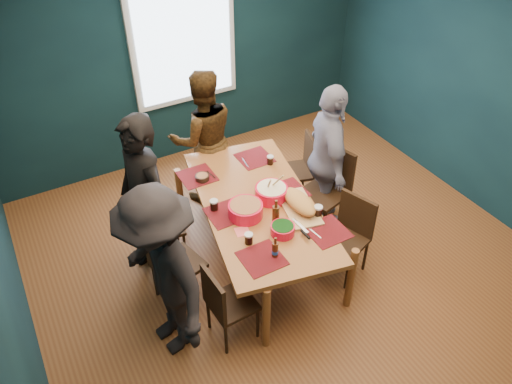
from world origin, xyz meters
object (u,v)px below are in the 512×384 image
Objects in this scene: chair_left_mid at (170,262)px; chair_right_far at (302,165)px; person_far_left at (145,203)px; bowl_herbs at (283,229)px; cutting_board at (299,203)px; chair_right_near at (350,230)px; chair_left_near at (224,301)px; bowl_salad at (245,210)px; chair_left_far at (155,223)px; person_near_left at (162,275)px; chair_right_mid at (329,183)px; dining_table at (258,208)px; person_right at (328,159)px; bowl_dumpling at (271,192)px; person_back at (203,138)px.

chair_left_mid is 2.07m from chair_right_far.
chair_left_mid is 0.61m from person_far_left.
cutting_board is (0.31, 0.21, 0.02)m from bowl_herbs.
chair_right_near is at bearing -16.24° from cutting_board.
bowl_salad reaches higher than chair_left_near.
chair_left_far is 1.24m from chair_left_near.
chair_left_far is 0.49× the size of person_near_left.
chair_right_mid is (1.86, -0.41, 0.08)m from chair_left_far.
chair_right_near is (-0.21, -1.18, 0.01)m from chair_right_far.
dining_table is at bearing 87.29° from bowl_herbs.
person_right reaches higher than bowl_salad.
chair_right_far is at bearing 60.38° from chair_right_near.
bowl_herbs is at bearing -109.41° from bowl_dumpling.
chair_right_near reaches higher than chair_right_far.
bowl_herbs reaches higher than chair_right_near.
person_back reaches higher than dining_table.
person_far_left reaches higher than bowl_dumpling.
dining_table is 0.99m from person_right.
bowl_dumpling is (-0.60, 0.53, 0.35)m from chair_right_near.
person_far_left is 1.06× the size of person_right.
chair_left_near is 0.96× the size of chair_right_near.
person_far_left is at bearing 137.45° from bowl_herbs.
bowl_dumpling is 0.51m from bowl_herbs.
bowl_herbs is (0.87, -1.02, 0.35)m from chair_left_far.
person_near_left is at bearing -159.46° from cutting_board.
person_far_left is (-1.74, 0.93, 0.39)m from chair_right_near.
person_near_left is (-0.44, 0.21, 0.37)m from chair_left_near.
dining_table is at bearing -23.87° from chair_left_far.
cutting_board is (-0.67, -0.93, 0.36)m from chair_right_far.
person_near_left is (-2.13, -0.68, 0.00)m from person_right.
chair_right_far is (1.94, 0.73, -0.03)m from chair_left_mid.
person_back is at bearing 101.10° from dining_table.
chair_right_far is 3.88× the size of bowl_herbs.
person_near_left is at bearing -158.86° from bowl_salad.
chair_right_near is 2.66× the size of bowl_salad.
cutting_board reaches higher than bowl_herbs.
bowl_dumpling reaches higher than chair_left_mid.
cutting_board is at bearing -33.06° from dining_table.
person_back reaches higher than cutting_board.
person_far_left reaches higher than chair_right_far.
person_right is at bearing 99.46° from person_near_left.
dining_table is 2.67× the size of chair_left_near.
person_back is 5.01× the size of bowl_salad.
bowl_dumpling is at bearing -20.57° from chair_left_far.
chair_right_mid is at bearing 43.48° from cutting_board.
bowl_herbs is at bearing -114.69° from chair_right_far.
person_back reaches higher than chair_right_near.
bowl_salad is (-0.95, 0.42, 0.35)m from chair_right_near.
person_right reaches higher than chair_right_mid.
bowl_salad is at bearing 136.68° from chair_right_near.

